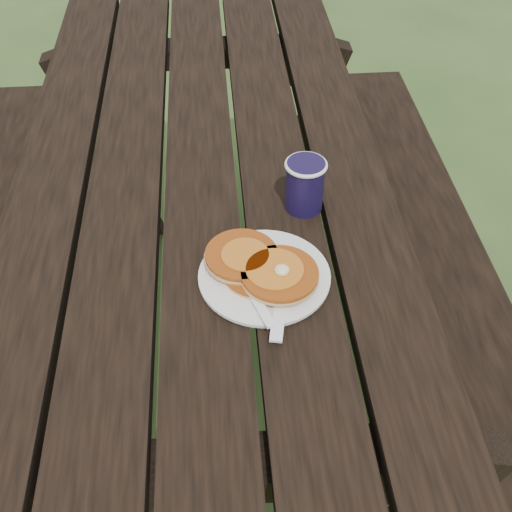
{
  "coord_description": "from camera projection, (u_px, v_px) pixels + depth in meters",
  "views": [
    {
      "loc": [
        0.03,
        -1.07,
        1.54
      ],
      "look_at": [
        0.09,
        -0.32,
        0.8
      ],
      "focal_mm": 45.0,
      "sensor_mm": 36.0,
      "label": 1
    }
  ],
  "objects": [
    {
      "name": "coffee_cup",
      "position": [
        305.0,
        183.0,
        1.18
      ],
      "size": [
        0.08,
        0.08,
        0.1
      ],
      "rotation": [
        0.0,
        0.0,
        0.38
      ],
      "color": "black",
      "rests_on": "picnic_table"
    },
    {
      "name": "ground",
      "position": [
        216.0,
        379.0,
        1.84
      ],
      "size": [
        60.0,
        60.0,
        0.0
      ],
      "primitive_type": "plane",
      "color": "#2F4A20",
      "rests_on": "ground"
    },
    {
      "name": "pancake_stack",
      "position": [
        261.0,
        267.0,
        1.07
      ],
      "size": [
        0.19,
        0.18,
        0.04
      ],
      "rotation": [
        0.0,
        0.0,
        -0.41
      ],
      "color": "#A34912",
      "rests_on": "plate"
    },
    {
      "name": "picnic_table",
      "position": [
        210.0,
        292.0,
        1.58
      ],
      "size": [
        1.36,
        1.8,
        0.75
      ],
      "color": "black",
      "rests_on": "ground"
    },
    {
      "name": "knife",
      "position": [
        281.0,
        298.0,
        1.04
      ],
      "size": [
        0.06,
        0.18,
        0.0
      ],
      "primitive_type": "cube",
      "rotation": [
        0.0,
        0.0,
        -0.2
      ],
      "color": "white",
      "rests_on": "plate"
    },
    {
      "name": "plate",
      "position": [
        264.0,
        277.0,
        1.08
      ],
      "size": [
        0.28,
        0.28,
        0.01
      ],
      "primitive_type": "cylinder",
      "rotation": [
        0.0,
        0.0,
        0.41
      ],
      "color": "white",
      "rests_on": "picnic_table"
    },
    {
      "name": "fork",
      "position": [
        258.0,
        302.0,
        1.02
      ],
      "size": [
        0.08,
        0.16,
        0.01
      ],
      "primitive_type": null,
      "rotation": [
        0.0,
        0.0,
        0.32
      ],
      "color": "white",
      "rests_on": "plate"
    }
  ]
}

